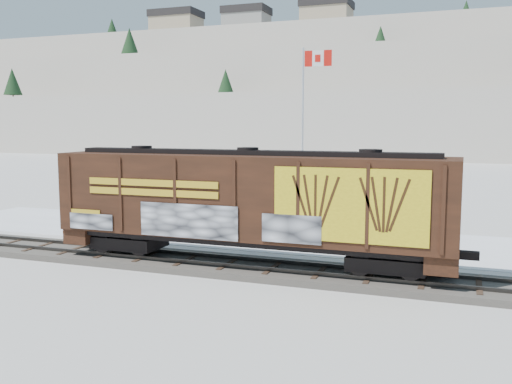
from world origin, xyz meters
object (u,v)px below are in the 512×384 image
at_px(car_silver, 136,218).
at_px(car_dark, 291,225).
at_px(hopper_railcar, 248,200).
at_px(flagpole, 304,158).
at_px(car_white, 248,219).

height_order(car_silver, car_dark, car_dark).
bearing_deg(hopper_railcar, flagpole, 95.52).
bearing_deg(flagpole, car_white, -108.69).
relative_size(car_silver, car_white, 0.96).
xyz_separation_m(flagpole, car_dark, (1.18, -6.92, -3.23)).
bearing_deg(car_silver, hopper_railcar, -126.20).
xyz_separation_m(hopper_railcar, car_silver, (-9.35, 6.19, -2.27)).
relative_size(hopper_railcar, car_silver, 3.90).
relative_size(flagpole, car_silver, 2.55).
height_order(hopper_railcar, car_silver, hopper_railcar).
xyz_separation_m(hopper_railcar, car_white, (-3.16, 8.22, -2.27)).
bearing_deg(hopper_railcar, car_silver, 146.50).
bearing_deg(flagpole, car_dark, -80.29).
bearing_deg(hopper_railcar, car_white, 111.04).
bearing_deg(car_silver, car_white, -74.55).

